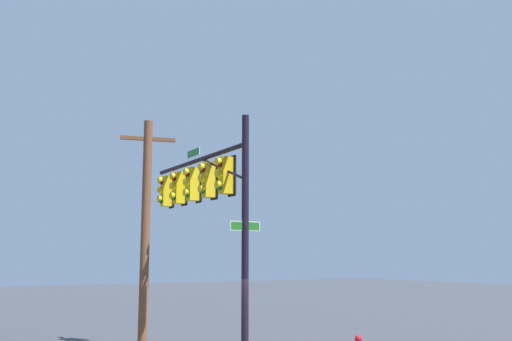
% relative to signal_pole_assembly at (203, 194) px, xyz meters
% --- Properties ---
extents(signal_pole_assembly, '(6.50, 0.94, 7.06)m').
position_rel_signal_pole_assembly_xyz_m(signal_pole_assembly, '(0.00, 0.00, 0.00)').
color(signal_pole_assembly, black).
rests_on(signal_pole_assembly, ground_plane).
extents(utility_pole, '(0.65, 1.75, 7.58)m').
position_rel_signal_pole_assembly_xyz_m(utility_pole, '(1.48, 1.30, -1.17)').
color(utility_pole, brown).
rests_on(utility_pole, ground_plane).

